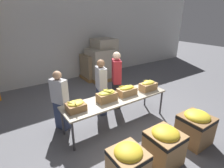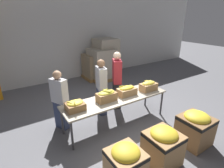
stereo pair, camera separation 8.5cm
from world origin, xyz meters
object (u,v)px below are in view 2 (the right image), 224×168
donation_bin_0 (125,165)px  pallet_stack_2 (102,64)px  banana_box_1 (106,96)px  pallet_stack_0 (106,58)px  volunteer_1 (60,101)px  volunteer_2 (117,81)px  banana_box_0 (75,105)px  donation_bin_2 (195,127)px  banana_box_3 (148,86)px  sorting_table (117,100)px  volunteer_0 (101,88)px  pallet_stack_1 (95,67)px  banana_box_2 (127,90)px  donation_bin_1 (163,145)px

donation_bin_0 → pallet_stack_2: (2.33, 4.81, 0.25)m
banana_box_1 → pallet_stack_0: size_ratio=0.27×
volunteer_1 → pallet_stack_2: 3.76m
volunteer_2 → pallet_stack_2: volunteer_2 is taller
banana_box_0 → banana_box_1: banana_box_1 is taller
donation_bin_2 → banana_box_3: bearing=90.2°
banana_box_1 → sorting_table: bearing=-0.9°
banana_box_1 → donation_bin_2: size_ratio=0.62×
banana_box_1 → volunteer_1: volunteer_1 is taller
volunteer_0 → pallet_stack_1: bearing=169.4°
banana_box_3 → volunteer_1: 2.37m
sorting_table → volunteer_1: size_ratio=1.84×
volunteer_1 → pallet_stack_0: 4.19m
banana_box_1 → banana_box_3: (1.31, -0.08, -0.00)m
banana_box_1 → donation_bin_0: bearing=-111.0°
banana_box_2 → banana_box_3: bearing=-7.3°
banana_box_1 → volunteer_2: size_ratio=0.28×
pallet_stack_0 → pallet_stack_1: size_ratio=1.58×
volunteer_2 → donation_bin_2: 2.44m
volunteer_1 → banana_box_2: bearing=43.5°
donation_bin_0 → banana_box_0: bearing=97.2°
pallet_stack_0 → pallet_stack_1: 0.67m
volunteer_2 → donation_bin_2: (0.48, -2.34, -0.45)m
donation_bin_0 → pallet_stack_2: size_ratio=0.57×
banana_box_2 → volunteer_0: size_ratio=0.30×
volunteer_2 → pallet_stack_1: size_ratio=1.57×
banana_box_0 → volunteer_1: volunteer_1 is taller
volunteer_2 → donation_bin_1: bearing=14.3°
donation_bin_0 → donation_bin_1: size_ratio=1.02×
volunteer_2 → volunteer_0: bearing=-53.6°
banana_box_2 → volunteer_2: bearing=74.8°
banana_box_0 → pallet_stack_2: bearing=51.9°
donation_bin_0 → banana_box_2: bearing=52.1°
volunteer_2 → donation_bin_0: volunteer_2 is taller
banana_box_3 → volunteer_2: volunteer_2 is taller
donation_bin_0 → pallet_stack_2: 5.35m
banana_box_0 → donation_bin_0: 1.65m
donation_bin_1 → pallet_stack_1: 5.22m
sorting_table → donation_bin_2: size_ratio=3.61×
volunteer_1 → volunteer_0: bearing=67.7°
banana_box_0 → donation_bin_2: bearing=-36.7°
sorting_table → banana_box_0: banana_box_0 is taller
banana_box_0 → pallet_stack_2: (2.53, 3.23, -0.19)m
volunteer_0 → donation_bin_2: size_ratio=2.08×
sorting_table → volunteer_2: (0.54, 0.77, 0.16)m
pallet_stack_1 → pallet_stack_2: 0.37m
pallet_stack_2 → volunteer_0: bearing=-120.1°
banana_box_3 → donation_bin_1: bearing=-124.4°
banana_box_0 → donation_bin_2: size_ratio=0.51×
donation_bin_0 → volunteer_0: bearing=69.3°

